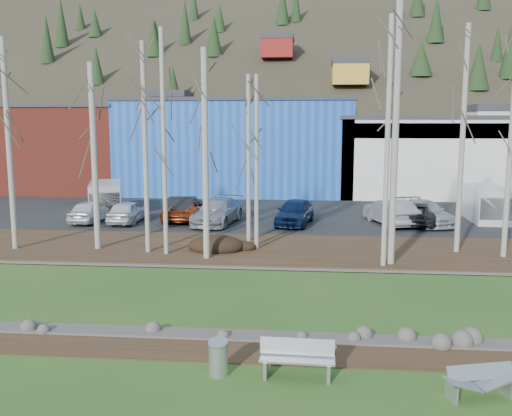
# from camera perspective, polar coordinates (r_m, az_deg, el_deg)

# --- Properties ---
(ground) EXTENTS (200.00, 200.00, 0.00)m
(ground) POSITION_cam_1_polar(r_m,az_deg,el_deg) (14.46, 2.92, -17.50)
(ground) COLOR #2D531E
(ground) RESTS_ON ground
(dirt_strip) EXTENTS (80.00, 1.80, 0.03)m
(dirt_strip) POSITION_cam_1_polar(r_m,az_deg,el_deg) (16.36, 3.26, -14.20)
(dirt_strip) COLOR #382616
(dirt_strip) RESTS_ON ground
(near_bank_rocks) EXTENTS (80.00, 0.80, 0.50)m
(near_bank_rocks) POSITION_cam_1_polar(r_m,az_deg,el_deg) (17.29, 3.39, -12.96)
(near_bank_rocks) COLOR #47423D
(near_bank_rocks) RESTS_ON ground
(river) EXTENTS (80.00, 8.00, 0.90)m
(river) POSITION_cam_1_polar(r_m,az_deg,el_deg) (21.15, 3.81, -8.86)
(river) COLOR #141A32
(river) RESTS_ON ground
(far_bank_rocks) EXTENTS (80.00, 0.80, 0.46)m
(far_bank_rocks) POSITION_cam_1_polar(r_m,az_deg,el_deg) (25.09, 4.08, -6.04)
(far_bank_rocks) COLOR #47423D
(far_bank_rocks) RESTS_ON ground
(far_bank) EXTENTS (80.00, 7.00, 0.15)m
(far_bank) POSITION_cam_1_polar(r_m,az_deg,el_deg) (28.18, 4.25, -4.24)
(far_bank) COLOR #382616
(far_bank) RESTS_ON ground
(parking_lot) EXTENTS (80.00, 14.00, 0.14)m
(parking_lot) POSITION_cam_1_polar(r_m,az_deg,el_deg) (38.49, 4.59, -0.74)
(parking_lot) COLOR black
(parking_lot) RESTS_ON ground
(building_brick) EXTENTS (16.32, 12.24, 7.80)m
(building_brick) POSITION_cam_1_polar(r_m,az_deg,el_deg) (57.51, -19.90, 5.74)
(building_brick) COLOR maroon
(building_brick) RESTS_ON ground
(building_blue) EXTENTS (20.40, 12.24, 8.30)m
(building_blue) POSITION_cam_1_polar(r_m,az_deg,el_deg) (52.42, -1.72, 6.29)
(building_blue) COLOR #1449A8
(building_blue) RESTS_ON ground
(building_white) EXTENTS (18.36, 12.24, 6.80)m
(building_white) POSITION_cam_1_polar(r_m,az_deg,el_deg) (53.28, 17.95, 5.11)
(building_white) COLOR silver
(building_white) RESTS_ON ground
(hillside) EXTENTS (160.00, 72.00, 35.00)m
(hillside) POSITION_cam_1_polar(r_m,az_deg,el_deg) (97.60, 5.29, 15.23)
(hillside) COLOR #312C1E
(hillside) RESTS_ON ground
(bench_intact) EXTENTS (1.90, 0.64, 0.94)m
(bench_intact) POSITION_cam_1_polar(r_m,az_deg,el_deg) (14.84, 4.14, -14.79)
(bench_intact) COLOR #BABCBF
(bench_intact) RESTS_ON ground
(bench_damaged) EXTENTS (1.73, 0.95, 0.73)m
(bench_damaged) POSITION_cam_1_polar(r_m,az_deg,el_deg) (14.82, 21.45, -15.85)
(bench_damaged) COLOR #BABCBF
(bench_damaged) RESTS_ON ground
(litter_bin) EXTENTS (0.50, 0.50, 0.84)m
(litter_bin) POSITION_cam_1_polar(r_m,az_deg,el_deg) (14.92, -3.80, -14.87)
(litter_bin) COLOR #BABCBF
(litter_bin) RESTS_ON ground
(seagull) EXTENTS (0.41, 0.19, 0.29)m
(seagull) POSITION_cam_1_polar(r_m,az_deg,el_deg) (16.28, 7.39, -13.82)
(seagull) COLOR gold
(seagull) RESTS_ON ground
(dirt_mound) EXTENTS (2.74, 1.93, 0.54)m
(dirt_mound) POSITION_cam_1_polar(r_m,az_deg,el_deg) (27.88, -4.01, -3.65)
(dirt_mound) COLOR black
(dirt_mound) RESTS_ON far_bank
(birch_0) EXTENTS (0.27, 0.27, 10.14)m
(birch_0) POSITION_cam_1_polar(r_m,az_deg,el_deg) (30.00, -23.48, 5.78)
(birch_0) COLOR #B3ABA2
(birch_0) RESTS_ON far_bank
(birch_1) EXTENTS (0.23, 0.23, 9.84)m
(birch_1) POSITION_cam_1_polar(r_m,az_deg,el_deg) (27.33, -11.02, 5.81)
(birch_1) COLOR #B3ABA2
(birch_1) RESTS_ON far_bank
(birch_2) EXTENTS (0.29, 0.29, 8.97)m
(birch_2) POSITION_cam_1_polar(r_m,az_deg,el_deg) (28.69, -15.88, 4.89)
(birch_2) COLOR #B3ABA2
(birch_2) RESTS_ON far_bank
(birch_3) EXTENTS (0.21, 0.21, 10.38)m
(birch_3) POSITION_cam_1_polar(r_m,az_deg,el_deg) (26.72, -9.21, 6.38)
(birch_3) COLOR #B3ABA2
(birch_3) RESTS_ON far_bank
(birch_4) EXTENTS (0.28, 0.28, 9.39)m
(birch_4) POSITION_cam_1_polar(r_m,az_deg,el_deg) (25.65, -5.09, 5.25)
(birch_4) COLOR #B3ABA2
(birch_4) RESTS_ON far_bank
(birch_5) EXTENTS (0.21, 0.21, 8.41)m
(birch_5) POSITION_cam_1_polar(r_m,az_deg,el_deg) (27.55, -0.75, 4.50)
(birch_5) COLOR #B3ABA2
(birch_5) RESTS_ON far_bank
(birch_6) EXTENTS (0.23, 0.23, 10.55)m
(birch_6) POSITION_cam_1_polar(r_m,az_deg,el_deg) (24.79, 13.01, 6.29)
(birch_6) COLOR #B3ABA2
(birch_6) RESTS_ON far_bank
(birch_7) EXTENTS (0.30, 0.30, 11.70)m
(birch_7) POSITION_cam_1_polar(r_m,az_deg,el_deg) (25.17, 13.77, 7.60)
(birch_7) COLOR #B3ABA2
(birch_7) RESTS_ON far_bank
(birch_8) EXTENTS (0.24, 0.24, 10.62)m
(birch_8) POSITION_cam_1_polar(r_m,az_deg,el_deg) (28.22, 24.14, 6.10)
(birch_8) COLOR #B3ABA2
(birch_8) RESTS_ON far_bank
(birch_9) EXTENTS (0.25, 0.25, 10.62)m
(birch_9) POSITION_cam_1_polar(r_m,az_deg,el_deg) (28.51, 19.94, 6.35)
(birch_9) COLOR #B3ABA2
(birch_9) RESTS_ON far_bank
(birch_10) EXTENTS (0.21, 0.21, 8.41)m
(birch_10) POSITION_cam_1_polar(r_m,az_deg,el_deg) (27.51, 0.06, 4.49)
(birch_10) COLOR #B3ABA2
(birch_10) RESTS_ON far_bank
(car_0) EXTENTS (1.68, 4.09, 1.39)m
(car_0) POSITION_cam_1_polar(r_m,az_deg,el_deg) (36.84, -16.23, -0.29)
(car_0) COLOR white
(car_0) RESTS_ON parking_lot
(car_1) EXTENTS (1.86, 4.74, 1.54)m
(car_1) POSITION_cam_1_polar(r_m,az_deg,el_deg) (36.46, -7.25, 0.02)
(car_1) COLOR #232326
(car_1) RESTS_ON parking_lot
(car_2) EXTENTS (2.62, 5.26, 1.43)m
(car_2) POSITION_cam_1_polar(r_m,az_deg,el_deg) (36.27, -6.75, -0.10)
(car_2) COLOR #9A3C1A
(car_2) RESTS_ON parking_lot
(car_3) EXTENTS (2.89, 5.52, 1.53)m
(car_3) POSITION_cam_1_polar(r_m,az_deg,el_deg) (34.82, -3.88, -0.35)
(car_3) COLOR #A0A2A8
(car_3) RESTS_ON parking_lot
(car_4) EXTENTS (2.57, 4.82, 1.56)m
(car_4) POSITION_cam_1_polar(r_m,az_deg,el_deg) (34.58, 3.90, -0.39)
(car_4) COLOR #10244E
(car_4) RESTS_ON parking_lot
(car_5) EXTENTS (3.03, 4.99, 1.55)m
(car_5) POSITION_cam_1_polar(r_m,az_deg,el_deg) (35.40, 13.33, -0.40)
(car_5) COLOR #BBBBBD
(car_5) RESTS_ON parking_lot
(car_6) EXTENTS (3.20, 5.24, 1.36)m
(car_6) POSITION_cam_1_polar(r_m,az_deg,el_deg) (35.80, 15.75, -0.55)
(car_6) COLOR #27272A
(car_6) RESTS_ON parking_lot
(car_7) EXTENTS (3.40, 5.33, 1.44)m
(car_7) POSITION_cam_1_polar(r_m,az_deg,el_deg) (36.06, 16.49, -0.45)
(car_7) COLOR silver
(car_7) RESTS_ON parking_lot
(car_8) EXTENTS (1.68, 4.09, 1.39)m
(car_8) POSITION_cam_1_polar(r_m,az_deg,el_deg) (36.03, -12.72, -0.35)
(car_8) COLOR white
(car_8) RESTS_ON parking_lot
(van_white) EXTENTS (2.14, 4.93, 2.14)m
(van_white) POSITION_cam_1_polar(r_m,az_deg,el_deg) (38.67, 22.06, 0.39)
(van_white) COLOR white
(van_white) RESTS_ON parking_lot
(van_grey) EXTENTS (3.43, 5.20, 2.11)m
(van_grey) POSITION_cam_1_polar(r_m,az_deg,el_deg) (39.80, -14.81, 0.94)
(van_grey) COLOR silver
(van_grey) RESTS_ON parking_lot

